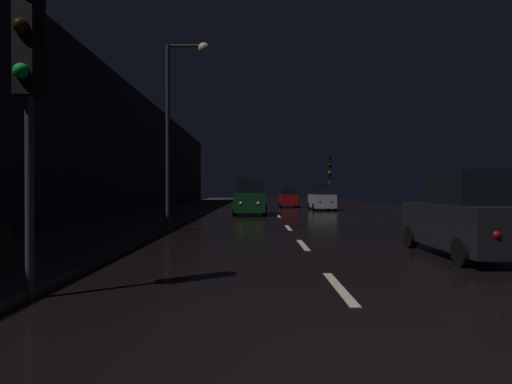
{
  "coord_description": "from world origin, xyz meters",
  "views": [
    {
      "loc": [
        -1.35,
        -3.51,
        1.6
      ],
      "look_at": [
        -1.43,
        18.23,
        1.47
      ],
      "focal_mm": 28.21,
      "sensor_mm": 36.0,
      "label": 1
    }
  ],
  "objects_px": {
    "streetlamp_overhead": "(181,106)",
    "car_parked_right_near": "(470,217)",
    "car_approaching_headlights": "(252,199)",
    "car_distant_taillights": "(290,198)",
    "traffic_light_far_right": "(331,169)",
    "car_parked_right_far": "(323,199)",
    "traffic_light_near_left": "(30,57)"
  },
  "relations": [
    {
      "from": "traffic_light_near_left",
      "to": "car_parked_right_near",
      "type": "relative_size",
      "value": 1.2
    },
    {
      "from": "streetlamp_overhead",
      "to": "car_parked_right_far",
      "type": "xyz_separation_m",
      "value": [
        8.06,
        15.68,
        -3.91
      ]
    },
    {
      "from": "traffic_light_far_right",
      "to": "streetlamp_overhead",
      "type": "relative_size",
      "value": 0.62
    },
    {
      "from": "car_approaching_headlights",
      "to": "car_parked_right_far",
      "type": "height_order",
      "value": "car_approaching_headlights"
    },
    {
      "from": "traffic_light_far_right",
      "to": "car_distant_taillights",
      "type": "xyz_separation_m",
      "value": [
        -2.94,
        4.63,
        -2.41
      ]
    },
    {
      "from": "traffic_light_far_right",
      "to": "traffic_light_near_left",
      "type": "relative_size",
      "value": 0.93
    },
    {
      "from": "car_parked_right_far",
      "to": "car_distant_taillights",
      "type": "bearing_deg",
      "value": 20.78
    },
    {
      "from": "traffic_light_far_right",
      "to": "streetlamp_overhead",
      "type": "distance_m",
      "value": 18.97
    },
    {
      "from": "car_approaching_headlights",
      "to": "streetlamp_overhead",
      "type": "bearing_deg",
      "value": -14.33
    },
    {
      "from": "car_distant_taillights",
      "to": "car_approaching_headlights",
      "type": "bearing_deg",
      "value": 163.46
    },
    {
      "from": "traffic_light_near_left",
      "to": "streetlamp_overhead",
      "type": "distance_m",
      "value": 9.77
    },
    {
      "from": "streetlamp_overhead",
      "to": "car_distant_taillights",
      "type": "bearing_deg",
      "value": 74.5
    },
    {
      "from": "traffic_light_far_right",
      "to": "car_approaching_headlights",
      "type": "relative_size",
      "value": 1.02
    },
    {
      "from": "car_distant_taillights",
      "to": "car_parked_right_near",
      "type": "bearing_deg",
      "value": -175.49
    },
    {
      "from": "traffic_light_far_right",
      "to": "traffic_light_near_left",
      "type": "xyz_separation_m",
      "value": [
        -9.21,
        -26.38,
        0.27
      ]
    },
    {
      "from": "car_parked_right_near",
      "to": "traffic_light_far_right",
      "type": "bearing_deg",
      "value": -2.02
    },
    {
      "from": "car_approaching_headlights",
      "to": "car_distant_taillights",
      "type": "relative_size",
      "value": 1.2
    },
    {
      "from": "car_parked_right_far",
      "to": "car_approaching_headlights",
      "type": "bearing_deg",
      "value": 135.58
    },
    {
      "from": "traffic_light_far_right",
      "to": "car_parked_right_near",
      "type": "relative_size",
      "value": 1.12
    },
    {
      "from": "traffic_light_far_right",
      "to": "car_parked_right_far",
      "type": "xyz_separation_m",
      "value": [
        -0.8,
        -1.02,
        -2.36
      ]
    },
    {
      "from": "car_parked_right_far",
      "to": "streetlamp_overhead",
      "type": "bearing_deg",
      "value": 152.8
    },
    {
      "from": "traffic_light_far_right",
      "to": "car_parked_right_near",
      "type": "height_order",
      "value": "traffic_light_far_right"
    },
    {
      "from": "streetlamp_overhead",
      "to": "car_parked_right_near",
      "type": "xyz_separation_m",
      "value": [
        8.06,
        -5.85,
        -3.88
      ]
    },
    {
      "from": "traffic_light_far_right",
      "to": "car_approaching_headlights",
      "type": "height_order",
      "value": "traffic_light_far_right"
    },
    {
      "from": "traffic_light_near_left",
      "to": "streetlamp_overhead",
      "type": "relative_size",
      "value": 0.67
    },
    {
      "from": "car_parked_right_near",
      "to": "car_distant_taillights",
      "type": "bearing_deg",
      "value": 4.51
    },
    {
      "from": "streetlamp_overhead",
      "to": "car_approaching_headlights",
      "type": "bearing_deg",
      "value": 75.67
    },
    {
      "from": "car_approaching_headlights",
      "to": "car_distant_taillights",
      "type": "bearing_deg",
      "value": 163.46
    },
    {
      "from": "car_approaching_headlights",
      "to": "car_parked_right_far",
      "type": "relative_size",
      "value": 1.14
    },
    {
      "from": "traffic_light_near_left",
      "to": "traffic_light_far_right",
      "type": "bearing_deg",
      "value": 163.65
    },
    {
      "from": "traffic_light_far_right",
      "to": "car_parked_right_far",
      "type": "relative_size",
      "value": 1.16
    },
    {
      "from": "car_approaching_headlights",
      "to": "car_parked_right_near",
      "type": "xyz_separation_m",
      "value": [
        5.48,
        -15.93,
        -0.09
      ]
    }
  ]
}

